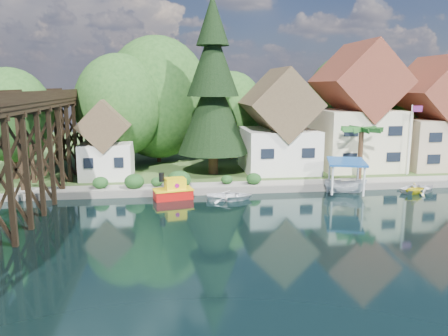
{
  "coord_description": "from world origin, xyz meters",
  "views": [
    {
      "loc": [
        -4.94,
        -29.93,
        9.71
      ],
      "look_at": [
        -0.25,
        6.0,
        2.79
      ],
      "focal_mm": 35.0,
      "sensor_mm": 36.0,
      "label": 1
    }
  ],
  "objects_px": {
    "house_left": "(278,128)",
    "boat_white_b": "(420,187)",
    "tugboat": "(173,191)",
    "boat_canopy": "(346,179)",
    "flagpole": "(412,132)",
    "house_right": "(434,120)",
    "boat_white_a": "(229,195)",
    "trestle_bridge": "(23,142)",
    "conifer": "(213,90)",
    "boat_yellow": "(415,188)",
    "palm_tree": "(362,131)",
    "shed": "(106,145)",
    "house_center": "(356,115)"
  },
  "relations": [
    {
      "from": "house_left",
      "to": "boat_white_b",
      "type": "relative_size",
      "value": 2.75
    },
    {
      "from": "tugboat",
      "to": "boat_canopy",
      "type": "height_order",
      "value": "boat_canopy"
    },
    {
      "from": "flagpole",
      "to": "house_right",
      "type": "bearing_deg",
      "value": 39.54
    },
    {
      "from": "boat_canopy",
      "to": "boat_white_b",
      "type": "height_order",
      "value": "boat_canopy"
    },
    {
      "from": "house_left",
      "to": "boat_white_a",
      "type": "bearing_deg",
      "value": -124.16
    },
    {
      "from": "trestle_bridge",
      "to": "boat_canopy",
      "type": "xyz_separation_m",
      "value": [
        26.98,
        1.74,
        -4.06
      ]
    },
    {
      "from": "conifer",
      "to": "boat_white_b",
      "type": "xyz_separation_m",
      "value": [
        18.25,
        -8.43,
        -8.79
      ]
    },
    {
      "from": "flagpole",
      "to": "boat_yellow",
      "type": "relative_size",
      "value": 3.23
    },
    {
      "from": "house_right",
      "to": "tugboat",
      "type": "height_order",
      "value": "house_right"
    },
    {
      "from": "trestle_bridge",
      "to": "palm_tree",
      "type": "xyz_separation_m",
      "value": [
        29.72,
        4.91,
        -0.03
      ]
    },
    {
      "from": "tugboat",
      "to": "boat_canopy",
      "type": "xyz_separation_m",
      "value": [
        15.52,
        -0.07,
        0.57
      ]
    },
    {
      "from": "boat_yellow",
      "to": "shed",
      "type": "bearing_deg",
      "value": 59.28
    },
    {
      "from": "house_right",
      "to": "palm_tree",
      "type": "relative_size",
      "value": 2.25
    },
    {
      "from": "shed",
      "to": "boat_white_b",
      "type": "xyz_separation_m",
      "value": [
        29.02,
        -7.99,
        -3.41
      ]
    },
    {
      "from": "house_left",
      "to": "palm_tree",
      "type": "distance_m",
      "value": 8.96
    },
    {
      "from": "trestle_bridge",
      "to": "conifer",
      "type": "relative_size",
      "value": 2.44
    },
    {
      "from": "house_right",
      "to": "conifer",
      "type": "height_order",
      "value": "conifer"
    },
    {
      "from": "flagpole",
      "to": "boat_canopy",
      "type": "xyz_separation_m",
      "value": [
        -8.94,
        -4.9,
        -3.65
      ]
    },
    {
      "from": "house_center",
      "to": "tugboat",
      "type": "xyz_separation_m",
      "value": [
        -20.53,
        -9.52,
        -5.7
      ]
    },
    {
      "from": "house_left",
      "to": "boat_yellow",
      "type": "bearing_deg",
      "value": -45.25
    },
    {
      "from": "house_center",
      "to": "boat_white_b",
      "type": "distance_m",
      "value": 11.83
    },
    {
      "from": "house_center",
      "to": "shed",
      "type": "distance_m",
      "value": 27.2
    },
    {
      "from": "flagpole",
      "to": "boat_white_a",
      "type": "relative_size",
      "value": 1.83
    },
    {
      "from": "boat_yellow",
      "to": "tugboat",
      "type": "bearing_deg",
      "value": 73.34
    },
    {
      "from": "palm_tree",
      "to": "boat_white_a",
      "type": "xyz_separation_m",
      "value": [
        -13.49,
        -4.06,
        -4.91
      ]
    },
    {
      "from": "shed",
      "to": "boat_white_a",
      "type": "bearing_deg",
      "value": -37.04
    },
    {
      "from": "palm_tree",
      "to": "boat_white_b",
      "type": "xyz_separation_m",
      "value": [
        4.3,
        -3.57,
        -4.91
      ]
    },
    {
      "from": "house_right",
      "to": "boat_yellow",
      "type": "bearing_deg",
      "value": -127.64
    },
    {
      "from": "shed",
      "to": "boat_yellow",
      "type": "xyz_separation_m",
      "value": [
        28.12,
        -8.71,
        -3.24
      ]
    },
    {
      "from": "conifer",
      "to": "boat_canopy",
      "type": "height_order",
      "value": "conifer"
    },
    {
      "from": "house_right",
      "to": "boat_white_a",
      "type": "xyz_separation_m",
      "value": [
        -24.77,
        -9.98,
        -5.37
      ]
    },
    {
      "from": "flagpole",
      "to": "boat_yellow",
      "type": "bearing_deg",
      "value": -114.92
    },
    {
      "from": "house_right",
      "to": "boat_white_a",
      "type": "distance_m",
      "value": 27.24
    },
    {
      "from": "trestle_bridge",
      "to": "palm_tree",
      "type": "height_order",
      "value": "trestle_bridge"
    },
    {
      "from": "trestle_bridge",
      "to": "boat_white_b",
      "type": "xyz_separation_m",
      "value": [
        34.02,
        1.34,
        -4.93
      ]
    },
    {
      "from": "house_left",
      "to": "palm_tree",
      "type": "height_order",
      "value": "house_left"
    },
    {
      "from": "house_center",
      "to": "palm_tree",
      "type": "relative_size",
      "value": 2.51
    },
    {
      "from": "house_center",
      "to": "shed",
      "type": "relative_size",
      "value": 1.77
    },
    {
      "from": "boat_yellow",
      "to": "house_right",
      "type": "bearing_deg",
      "value": -51.15
    },
    {
      "from": "house_right",
      "to": "boat_canopy",
      "type": "height_order",
      "value": "house_right"
    },
    {
      "from": "trestle_bridge",
      "to": "tugboat",
      "type": "xyz_separation_m",
      "value": [
        11.47,
        1.81,
        -4.63
      ]
    },
    {
      "from": "shed",
      "to": "boat_canopy",
      "type": "bearing_deg",
      "value": -19.05
    },
    {
      "from": "tugboat",
      "to": "boat_white_a",
      "type": "xyz_separation_m",
      "value": [
        4.76,
        -0.96,
        -0.31
      ]
    },
    {
      "from": "boat_white_a",
      "to": "house_left",
      "type": "bearing_deg",
      "value": -30.25
    },
    {
      "from": "house_center",
      "to": "boat_white_a",
      "type": "bearing_deg",
      "value": -146.4
    },
    {
      "from": "house_center",
      "to": "boat_yellow",
      "type": "height_order",
      "value": "house_center"
    },
    {
      "from": "tugboat",
      "to": "flagpole",
      "type": "bearing_deg",
      "value": 11.16
    },
    {
      "from": "trestle_bridge",
      "to": "house_center",
      "type": "xyz_separation_m",
      "value": [
        32.0,
        11.33,
        1.07
      ]
    },
    {
      "from": "shed",
      "to": "palm_tree",
      "type": "distance_m",
      "value": 25.16
    },
    {
      "from": "boat_yellow",
      "to": "boat_white_b",
      "type": "bearing_deg",
      "value": -64.68
    }
  ]
}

